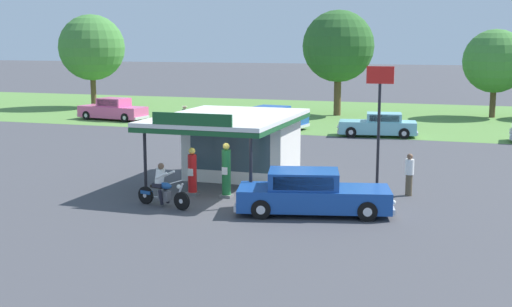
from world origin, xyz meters
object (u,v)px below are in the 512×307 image
(parked_car_back_row_far_right, at_px, (379,125))
(parked_car_back_row_centre_right, at_px, (113,110))
(featured_classic_sedan, at_px, (311,194))
(roadside_pole_sign, at_px, (379,104))
(motorcycle_with_rider, at_px, (162,189))
(bystander_chatting_near_pumps, at_px, (185,118))
(gas_pump_offside, at_px, (226,172))
(parked_car_second_row_spare, at_px, (269,118))
(bystander_strolling_foreground, at_px, (409,174))
(gas_pump_nearside, at_px, (192,173))

(parked_car_back_row_far_right, bearing_deg, parked_car_back_row_centre_right, 172.61)
(featured_classic_sedan, distance_m, roadside_pole_sign, 6.34)
(motorcycle_with_rider, distance_m, roadside_pole_sign, 9.57)
(parked_car_back_row_centre_right, distance_m, bystander_chatting_near_pumps, 9.19)
(parked_car_back_row_centre_right, xyz_separation_m, bystander_chatting_near_pumps, (7.95, -4.61, 0.19))
(gas_pump_offside, relative_size, parked_car_back_row_far_right, 0.41)
(parked_car_back_row_far_right, bearing_deg, parked_car_second_row_spare, 168.50)
(bystander_strolling_foreground, bearing_deg, parked_car_back_row_centre_right, 141.86)
(gas_pump_nearside, relative_size, gas_pump_offside, 0.88)
(featured_classic_sedan, height_order, bystander_strolling_foreground, bystander_strolling_foreground)
(gas_pump_nearside, relative_size, bystander_chatting_near_pumps, 1.07)
(featured_classic_sedan, bearing_deg, parked_car_back_row_centre_right, 132.82)
(parked_car_second_row_spare, relative_size, parked_car_back_row_far_right, 1.09)
(motorcycle_with_rider, xyz_separation_m, parked_car_back_row_far_right, (4.73, 20.40, 0.02))
(gas_pump_nearside, height_order, bystander_chatting_near_pumps, gas_pump_nearside)
(gas_pump_nearside, bearing_deg, bystander_strolling_foreground, 17.06)
(parked_car_second_row_spare, bearing_deg, parked_car_back_row_centre_right, 175.12)
(parked_car_back_row_centre_right, xyz_separation_m, bystander_strolling_foreground, (23.54, -18.48, 0.12))
(parked_car_second_row_spare, height_order, roadside_pole_sign, roadside_pole_sign)
(parked_car_back_row_far_right, bearing_deg, bystander_chatting_near_pumps, -170.70)
(featured_classic_sedan, bearing_deg, gas_pump_nearside, 164.61)
(featured_classic_sedan, height_order, bystander_chatting_near_pumps, bystander_chatting_near_pumps)
(gas_pump_offside, xyz_separation_m, featured_classic_sedan, (3.63, -1.38, -0.26))
(gas_pump_offside, distance_m, parked_car_back_row_centre_right, 26.97)
(gas_pump_nearside, bearing_deg, parked_car_second_row_spare, 98.79)
(parked_car_back_row_far_right, distance_m, bystander_strolling_foreground, 16.23)
(gas_pump_nearside, bearing_deg, parked_car_back_row_centre_right, 126.79)
(motorcycle_with_rider, xyz_separation_m, featured_classic_sedan, (5.25, 0.72, 0.04))
(parked_car_back_row_far_right, bearing_deg, gas_pump_offside, -99.62)
(parked_car_second_row_spare, distance_m, parked_car_back_row_far_right, 7.72)
(motorcycle_with_rider, relative_size, bystander_chatting_near_pumps, 1.32)
(gas_pump_nearside, distance_m, parked_car_back_row_far_right, 18.84)
(gas_pump_offside, distance_m, featured_classic_sedan, 3.89)
(motorcycle_with_rider, relative_size, bystander_strolling_foreground, 1.39)
(bystander_chatting_near_pumps, xyz_separation_m, roadside_pole_sign, (14.13, -12.09, 2.37))
(motorcycle_with_rider, height_order, parked_car_back_row_far_right, motorcycle_with_rider)
(parked_car_back_row_centre_right, relative_size, roadside_pole_sign, 1.16)
(motorcycle_with_rider, bearing_deg, roadside_pole_sign, 43.41)
(parked_car_back_row_centre_right, xyz_separation_m, roadside_pole_sign, (22.09, -16.69, 2.56))
(featured_classic_sedan, xyz_separation_m, bystander_chatting_near_pumps, (-12.70, 17.69, 0.23))
(gas_pump_nearside, relative_size, parked_car_second_row_spare, 0.33)
(parked_car_back_row_centre_right, bearing_deg, motorcycle_with_rider, -56.21)
(featured_classic_sedan, height_order, parked_car_back_row_centre_right, parked_car_back_row_centre_right)
(gas_pump_nearside, height_order, bystander_strolling_foreground, gas_pump_nearside)
(gas_pump_offside, bearing_deg, parked_car_back_row_centre_right, 129.16)
(motorcycle_with_rider, xyz_separation_m, bystander_chatting_near_pumps, (-7.45, 18.41, 0.27))
(gas_pump_offside, relative_size, parked_car_second_row_spare, 0.38)
(roadside_pole_sign, bearing_deg, parked_car_back_row_far_right, 97.90)
(gas_pump_offside, height_order, motorcycle_with_rider, gas_pump_offside)
(featured_classic_sedan, height_order, roadside_pole_sign, roadside_pole_sign)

